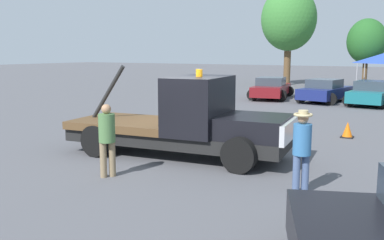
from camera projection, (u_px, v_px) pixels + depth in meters
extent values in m
plane|color=#545459|center=(177.00, 155.00, 12.09)|extent=(160.00, 160.00, 0.00)
cube|color=black|center=(177.00, 137.00, 12.01)|extent=(6.38, 2.68, 0.35)
cube|color=black|center=(254.00, 127.00, 11.06)|extent=(1.94, 2.04, 0.55)
cube|color=silver|center=(290.00, 130.00, 10.70)|extent=(0.35, 1.95, 0.50)
cube|color=black|center=(199.00, 105.00, 11.59)|extent=(1.61, 2.32, 1.53)
cube|color=brown|center=(129.00, 123.00, 12.57)|extent=(3.33, 2.52, 0.22)
cylinder|color=black|center=(108.00, 92.00, 12.71)|extent=(1.19, 0.26, 1.63)
cylinder|color=orange|center=(199.00, 73.00, 11.45)|extent=(0.18, 0.18, 0.20)
cylinder|color=black|center=(260.00, 139.00, 12.11)|extent=(0.88, 0.26, 0.88)
cylinder|color=black|center=(239.00, 155.00, 10.24)|extent=(0.88, 0.26, 0.88)
cylinder|color=black|center=(134.00, 129.00, 13.75)|extent=(0.88, 0.26, 0.88)
cylinder|color=black|center=(95.00, 141.00, 11.88)|extent=(0.88, 0.26, 0.88)
cylinder|color=black|center=(343.00, 225.00, 6.38)|extent=(0.68, 0.22, 0.68)
cylinder|color=#475B84|center=(296.00, 174.00, 8.78)|extent=(0.15, 0.15, 0.81)
cylinder|color=#475B84|center=(305.00, 174.00, 8.83)|extent=(0.15, 0.15, 0.81)
cylinder|color=teal|center=(302.00, 139.00, 8.69)|extent=(0.37, 0.37, 0.64)
sphere|color=#A87A56|center=(303.00, 119.00, 8.62)|extent=(0.22, 0.22, 0.22)
torus|color=tan|center=(303.00, 115.00, 8.61)|extent=(0.38, 0.38, 0.05)
cylinder|color=tan|center=(303.00, 113.00, 8.60)|extent=(0.20, 0.20, 0.10)
cylinder|color=#847051|center=(103.00, 160.00, 9.90)|extent=(0.16, 0.16, 0.83)
cylinder|color=#847051|center=(112.00, 159.00, 9.99)|extent=(0.16, 0.16, 0.83)
cylinder|color=#4C7542|center=(107.00, 128.00, 9.83)|extent=(0.38, 0.38, 0.66)
sphere|color=#A87A56|center=(106.00, 109.00, 9.76)|extent=(0.22, 0.22, 0.22)
cube|color=maroon|center=(271.00, 90.00, 26.70)|extent=(2.55, 4.80, 0.60)
cube|color=#333D47|center=(271.00, 81.00, 26.41)|extent=(1.88, 2.16, 0.50)
cylinder|color=black|center=(263.00, 91.00, 28.46)|extent=(0.68, 0.22, 0.68)
cylinder|color=black|center=(288.00, 91.00, 27.88)|extent=(0.68, 0.22, 0.68)
cylinder|color=black|center=(253.00, 95.00, 25.59)|extent=(0.68, 0.22, 0.68)
cylinder|color=black|center=(281.00, 96.00, 25.01)|extent=(0.68, 0.22, 0.68)
cube|color=navy|center=(325.00, 93.00, 24.89)|extent=(2.45, 4.44, 0.60)
cube|color=#333D47|center=(324.00, 83.00, 24.64)|extent=(1.86, 1.99, 0.50)
cylinder|color=black|center=(321.00, 93.00, 26.56)|extent=(0.68, 0.22, 0.68)
cylinder|color=black|center=(349.00, 95.00, 25.48)|extent=(0.68, 0.22, 0.68)
cylinder|color=black|center=(301.00, 97.00, 24.37)|extent=(0.68, 0.22, 0.68)
cylinder|color=black|center=(331.00, 99.00, 23.29)|extent=(0.68, 0.22, 0.68)
cube|color=#196670|center=(373.00, 95.00, 23.48)|extent=(2.19, 4.63, 0.60)
cube|color=#333D47|center=(373.00, 85.00, 23.22)|extent=(1.75, 2.02, 0.50)
cylinder|color=black|center=(364.00, 95.00, 25.23)|extent=(0.68, 0.22, 0.68)
cylinder|color=black|center=(349.00, 100.00, 22.78)|extent=(0.68, 0.22, 0.68)
cylinder|color=black|center=(383.00, 102.00, 21.80)|extent=(0.68, 0.22, 0.68)
cylinder|color=#9E9EA3|center=(357.00, 78.00, 30.93)|extent=(0.07, 0.07, 2.06)
cylinder|color=#9E9EA3|center=(364.00, 76.00, 33.88)|extent=(0.07, 0.07, 2.06)
cylinder|color=brown|center=(287.00, 68.00, 37.56)|extent=(0.59, 0.59, 2.96)
ellipsoid|color=#387A33|center=(289.00, 19.00, 36.89)|extent=(4.74, 4.74, 5.50)
cylinder|color=brown|center=(365.00, 76.00, 34.95)|extent=(0.39, 0.39, 1.94)
ellipsoid|color=#235B23|center=(367.00, 41.00, 34.52)|extent=(3.11, 3.11, 3.60)
cube|color=black|center=(347.00, 137.00, 14.56)|extent=(0.40, 0.40, 0.04)
cone|color=orange|center=(347.00, 130.00, 14.52)|extent=(0.36, 0.36, 0.55)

